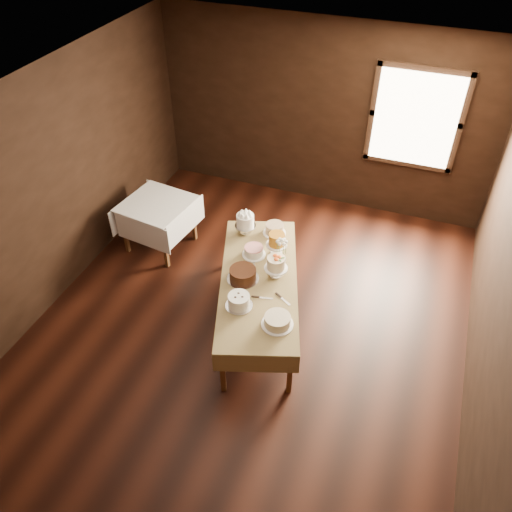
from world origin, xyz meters
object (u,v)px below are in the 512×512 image
object	(u,v)px
cake_flowers	(276,268)
cake_chocolate	(243,275)
display_table	(259,282)
cake_server_c	(254,262)
cake_speckled	(274,229)
cake_cream	(277,321)
cake_caramel	(277,245)
side_table	(157,208)
cake_server_d	(281,262)
cake_server_b	(285,301)
cake_meringue	(245,225)
cake_swirl	(239,301)
cake_server_a	(266,298)
cake_lattice	(254,252)
flower_vase	(281,258)

from	to	relation	value
cake_flowers	cake_chocolate	bearing A→B (deg)	-150.34
display_table	cake_server_c	bearing A→B (deg)	121.45
cake_speckled	cake_chocolate	xyz separation A→B (m)	(-0.06, -0.94, 0.00)
cake_cream	cake_server_c	xyz separation A→B (m)	(-0.58, 0.84, -0.05)
cake_caramel	cake_server_c	bearing A→B (deg)	-125.22
cake_caramel	side_table	bearing A→B (deg)	168.58
cake_chocolate	cake_speckled	bearing A→B (deg)	86.30
side_table	cake_server_d	size ratio (longest dim) A/B	4.08
cake_cream	cake_server_b	size ratio (longest dim) A/B	1.60
cake_meringue	cake_swirl	distance (m)	1.30
display_table	cake_flowers	size ratio (longest dim) A/B	8.51
cake_caramel	cake_server_a	xyz separation A→B (m)	(0.15, -0.78, -0.12)
cake_lattice	cake_server_d	distance (m)	0.36
cake_server_d	display_table	bearing A→B (deg)	-168.87
cake_chocolate	cake_meringue	bearing A→B (deg)	109.45
cake_server_a	flower_vase	xyz separation A→B (m)	(-0.04, 0.64, 0.06)
cake_speckled	cake_chocolate	distance (m)	0.94
cake_flowers	cake_cream	bearing A→B (deg)	-69.99
cake_server_d	cake_speckled	bearing A→B (deg)	60.01
display_table	cake_server_b	xyz separation A→B (m)	(0.40, -0.24, 0.05)
cake_speckled	cake_cream	distance (m)	1.56
cake_caramel	cake_flowers	world-z (taller)	cake_caramel
cake_meringue	cake_server_a	world-z (taller)	cake_meringue
cake_server_a	cake_speckled	bearing A→B (deg)	92.57
cake_server_d	flower_vase	distance (m)	0.06
flower_vase	cake_server_b	bearing A→B (deg)	-67.61
cake_flowers	display_table	bearing A→B (deg)	-142.45
cake_swirl	cake_server_d	xyz separation A→B (m)	(0.20, 0.84, -0.07)
cake_meringue	cake_server_b	xyz separation A→B (m)	(0.86, -1.00, -0.12)
cake_speckled	cake_chocolate	size ratio (longest dim) A/B	0.76
display_table	cake_swirl	bearing A→B (deg)	-96.29
cake_speckled	cake_cream	bearing A→B (deg)	-70.03
cake_server_d	cake_cream	bearing A→B (deg)	-130.60
display_table	cake_meringue	bearing A→B (deg)	121.36
side_table	cake_cream	xyz separation A→B (m)	(2.24, -1.48, 0.10)
cake_chocolate	cake_swirl	size ratio (longest dim) A/B	1.16
cake_server_d	cake_swirl	bearing A→B (deg)	-160.09
cake_chocolate	cake_cream	bearing A→B (deg)	-41.52
cake_lattice	cake_server_b	world-z (taller)	cake_lattice
cake_lattice	cake_swirl	world-z (taller)	cake_swirl
display_table	cake_speckled	world-z (taller)	cake_speckled
cake_meringue	cake_swirl	bearing A→B (deg)	-71.72
cake_server_c	flower_vase	xyz separation A→B (m)	(0.30, 0.13, 0.06)
cake_server_b	cake_server_d	bearing A→B (deg)	144.40
cake_caramel	cake_server_d	world-z (taller)	cake_caramel
cake_speckled	cake_server_d	world-z (taller)	cake_speckled
side_table	cake_server_d	xyz separation A→B (m)	(1.97, -0.53, 0.04)
side_table	cake_swirl	world-z (taller)	cake_swirl
cake_server_c	cake_flowers	bearing A→B (deg)	-132.16
cake_speckled	flower_vase	xyz separation A→B (m)	(0.25, -0.50, -0.00)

